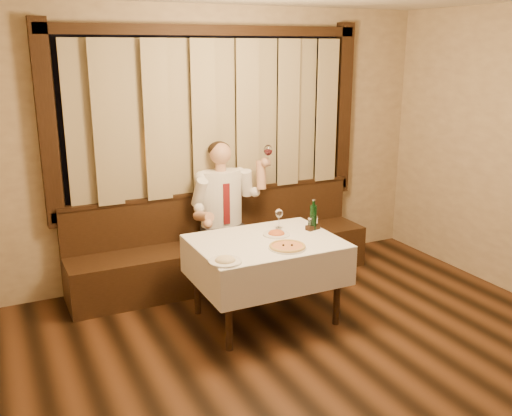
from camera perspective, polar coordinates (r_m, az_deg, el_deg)
name	(u,v)px	position (r m, az deg, el deg)	size (l,w,h in m)	color
room	(311,174)	(4.20, 5.53, 3.43)	(5.01, 6.01, 2.81)	black
banquette	(222,252)	(6.04, -3.42, -4.37)	(3.20, 0.61, 0.94)	black
dining_table	(266,251)	(5.05, 0.99, -4.37)	(1.27, 0.97, 0.76)	black
pizza	(287,247)	(4.83, 3.15, -3.87)	(0.32, 0.32, 0.03)	white
pasta_red	(276,232)	(5.14, 2.05, -2.37)	(0.24, 0.24, 0.08)	white
pasta_cream	(225,258)	(4.51, -3.10, -5.02)	(0.26, 0.26, 0.09)	white
green_bottle	(313,217)	(5.29, 5.74, -0.89)	(0.06, 0.06, 0.29)	#0D4015
table_wine_glass	(279,214)	(5.29, 2.32, -0.60)	(0.07, 0.07, 0.20)	white
cruet_caddy	(313,224)	(5.32, 5.70, -1.63)	(0.14, 0.10, 0.14)	black
seated_man	(225,204)	(5.80, -3.13, 0.38)	(0.83, 0.62, 1.48)	black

